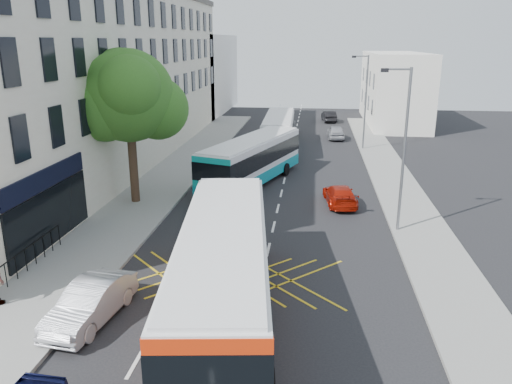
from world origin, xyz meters
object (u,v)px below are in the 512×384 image
(bus_far, at_px, (279,132))
(lamp_near, at_px, (403,143))
(bus_mid, at_px, (252,160))
(lamp_far, at_px, (365,97))
(street_tree, at_px, (128,97))
(red_hatchback, at_px, (340,195))
(distant_car_dark, at_px, (329,116))
(distant_car_grey, at_px, (284,127))
(distant_car_silver, at_px, (336,132))
(parked_car_silver, at_px, (91,303))
(bus_near, at_px, (224,273))

(bus_far, bearing_deg, lamp_near, -70.63)
(bus_mid, bearing_deg, lamp_far, 73.80)
(street_tree, bearing_deg, red_hatchback, 5.74)
(bus_mid, relative_size, distant_car_dark, 2.85)
(lamp_far, distance_m, distant_car_grey, 10.65)
(distant_car_silver, xyz_separation_m, distant_car_dark, (-0.43, 10.96, -0.02))
(parked_car_silver, relative_size, distant_car_dark, 1.07)
(bus_near, bearing_deg, distant_car_silver, 74.48)
(bus_far, bearing_deg, red_hatchback, -74.07)
(lamp_near, bearing_deg, street_tree, 168.60)
(bus_near, bearing_deg, parked_car_silver, 179.38)
(distant_car_dark, bearing_deg, bus_mid, 70.82)
(bus_mid, distance_m, parked_car_silver, 18.15)
(bus_mid, height_order, distant_car_grey, bus_mid)
(lamp_near, distance_m, distant_car_grey, 27.98)
(red_hatchback, bearing_deg, distant_car_grey, -85.39)
(bus_near, distance_m, parked_car_silver, 4.74)
(lamp_near, bearing_deg, distant_car_silver, 94.82)
(street_tree, xyz_separation_m, distant_car_grey, (7.41, 23.76, -5.53))
(distant_car_silver, bearing_deg, bus_mid, 67.74)
(street_tree, xyz_separation_m, lamp_far, (14.71, 17.03, -1.68))
(bus_mid, bearing_deg, bus_far, 103.60)
(lamp_near, bearing_deg, parked_car_silver, -140.10)
(bus_far, relative_size, distant_car_silver, 2.77)
(bus_far, relative_size, parked_car_silver, 2.59)
(red_hatchback, height_order, distant_car_silver, distant_car_silver)
(bus_near, xyz_separation_m, bus_mid, (-1.20, 17.29, -0.20))
(street_tree, relative_size, bus_mid, 0.78)
(distant_car_dark, bearing_deg, parked_car_silver, 71.20)
(bus_far, bearing_deg, parked_car_silver, -99.91)
(street_tree, bearing_deg, lamp_near, -11.40)
(bus_mid, bearing_deg, lamp_near, -25.31)
(parked_car_silver, distance_m, distant_car_silver, 36.06)
(street_tree, xyz_separation_m, red_hatchback, (12.10, 1.22, -5.71))
(street_tree, relative_size, lamp_far, 1.10)
(parked_car_silver, distance_m, distant_car_dark, 46.64)
(red_hatchback, relative_size, distant_car_grey, 0.74)
(street_tree, distance_m, parked_car_silver, 14.25)
(bus_near, distance_m, bus_far, 28.63)
(lamp_near, height_order, bus_near, lamp_near)
(red_hatchback, relative_size, distant_car_dark, 1.03)
(bus_near, bearing_deg, bus_far, 83.24)
(red_hatchback, bearing_deg, distant_car_dark, -97.26)
(distant_car_grey, bearing_deg, bus_mid, -95.95)
(lamp_near, xyz_separation_m, bus_far, (-7.34, 19.36, -3.02))
(lamp_far, xyz_separation_m, bus_far, (-7.34, -0.64, -3.02))
(lamp_far, distance_m, bus_mid, 14.89)
(bus_near, relative_size, bus_far, 1.16)
(lamp_far, bearing_deg, distant_car_silver, 112.96)
(bus_mid, xyz_separation_m, red_hatchback, (5.72, -3.84, -1.04))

